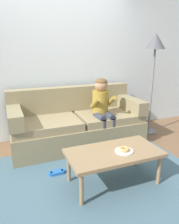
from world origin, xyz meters
TOP-DOWN VIEW (x-y plane):
  - ground at (0.00, 0.00)m, footprint 10.00×10.00m
  - wall_back at (0.00, 1.40)m, footprint 8.00×0.10m
  - area_rug at (0.00, -0.25)m, footprint 2.66×1.99m
  - couch at (0.13, 0.85)m, footprint 2.14×0.90m
  - coffee_table at (0.17, -0.41)m, footprint 1.08×0.57m
  - person_child at (0.50, 0.64)m, footprint 0.34×0.58m
  - plate at (0.27, -0.46)m, footprint 0.21×0.21m
  - donut at (0.27, -0.46)m, footprint 0.15×0.15m
  - toy_controller at (-0.42, 0.02)m, footprint 0.23×0.09m
  - floor_lamp at (1.56, 0.78)m, footprint 0.34×0.34m

SIDE VIEW (x-z plane):
  - ground at x=0.00m, z-range 0.00..0.00m
  - area_rug at x=0.00m, z-range 0.00..0.01m
  - toy_controller at x=-0.42m, z-range 0.00..0.05m
  - couch at x=0.13m, z-range -0.12..0.80m
  - coffee_table at x=0.17m, z-range 0.17..0.59m
  - plate at x=0.27m, z-range 0.42..0.44m
  - donut at x=0.27m, z-range 0.44..0.47m
  - person_child at x=0.50m, z-range 0.12..1.22m
  - wall_back at x=0.00m, z-range 0.00..2.80m
  - floor_lamp at x=1.56m, z-range 0.59..2.39m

